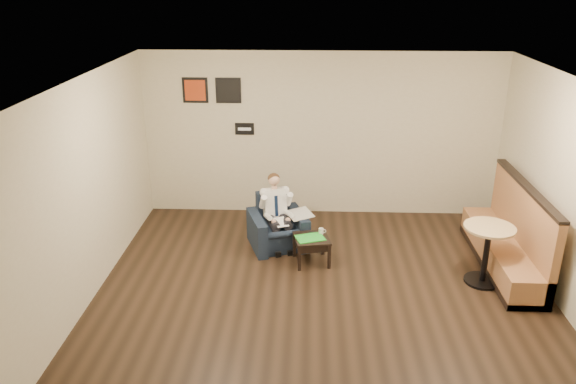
{
  "coord_description": "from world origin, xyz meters",
  "views": [
    {
      "loc": [
        -0.2,
        -6.18,
        3.98
      ],
      "look_at": [
        -0.49,
        1.2,
        1.07
      ],
      "focal_mm": 35.0,
      "sensor_mm": 36.0,
      "label": 1
    }
  ],
  "objects_px": {
    "seated_man": "(279,217)",
    "cafe_table": "(486,255)",
    "green_folder": "(310,238)",
    "coffee_mug": "(321,231)",
    "side_table": "(311,250)",
    "armchair": "(278,223)",
    "banquette": "(506,228)",
    "smartphone": "(313,233)"
  },
  "relations": [
    {
      "from": "armchair",
      "to": "smartphone",
      "type": "distance_m",
      "value": 0.65
    },
    {
      "from": "armchair",
      "to": "smartphone",
      "type": "relative_size",
      "value": 6.52
    },
    {
      "from": "seated_man",
      "to": "armchair",
      "type": "bearing_deg",
      "value": 90.0
    },
    {
      "from": "armchair",
      "to": "green_folder",
      "type": "relative_size",
      "value": 2.03
    },
    {
      "from": "seated_man",
      "to": "coffee_mug",
      "type": "relative_size",
      "value": 12.74
    },
    {
      "from": "green_folder",
      "to": "coffee_mug",
      "type": "xyz_separation_m",
      "value": [
        0.16,
        0.16,
        0.04
      ]
    },
    {
      "from": "cafe_table",
      "to": "seated_man",
      "type": "bearing_deg",
      "value": 162.55
    },
    {
      "from": "seated_man",
      "to": "smartphone",
      "type": "bearing_deg",
      "value": -46.44
    },
    {
      "from": "seated_man",
      "to": "coffee_mug",
      "type": "height_order",
      "value": "seated_man"
    },
    {
      "from": "seated_man",
      "to": "cafe_table",
      "type": "height_order",
      "value": "seated_man"
    },
    {
      "from": "armchair",
      "to": "side_table",
      "type": "distance_m",
      "value": 0.76
    },
    {
      "from": "armchair",
      "to": "coffee_mug",
      "type": "xyz_separation_m",
      "value": [
        0.66,
        -0.38,
        0.05
      ]
    },
    {
      "from": "banquette",
      "to": "cafe_table",
      "type": "relative_size",
      "value": 2.84
    },
    {
      "from": "green_folder",
      "to": "smartphone",
      "type": "height_order",
      "value": "green_folder"
    },
    {
      "from": "side_table",
      "to": "green_folder",
      "type": "bearing_deg",
      "value": -135.56
    },
    {
      "from": "side_table",
      "to": "cafe_table",
      "type": "height_order",
      "value": "cafe_table"
    },
    {
      "from": "cafe_table",
      "to": "armchair",
      "type": "bearing_deg",
      "value": 160.99
    },
    {
      "from": "banquette",
      "to": "cafe_table",
      "type": "distance_m",
      "value": 0.64
    },
    {
      "from": "coffee_mug",
      "to": "cafe_table",
      "type": "height_order",
      "value": "cafe_table"
    },
    {
      "from": "smartphone",
      "to": "banquette",
      "type": "xyz_separation_m",
      "value": [
        2.72,
        -0.15,
        0.21
      ]
    },
    {
      "from": "seated_man",
      "to": "coffee_mug",
      "type": "xyz_separation_m",
      "value": [
        0.63,
        -0.28,
        -0.1
      ]
    },
    {
      "from": "side_table",
      "to": "armchair",
      "type": "bearing_deg",
      "value": 135.38
    },
    {
      "from": "coffee_mug",
      "to": "banquette",
      "type": "relative_size",
      "value": 0.04
    },
    {
      "from": "smartphone",
      "to": "armchair",
      "type": "bearing_deg",
      "value": 144.97
    },
    {
      "from": "smartphone",
      "to": "cafe_table",
      "type": "bearing_deg",
      "value": -15.69
    },
    {
      "from": "cafe_table",
      "to": "smartphone",
      "type": "bearing_deg",
      "value": 165.07
    },
    {
      "from": "armchair",
      "to": "green_folder",
      "type": "xyz_separation_m",
      "value": [
        0.5,
        -0.54,
        0.01
      ]
    },
    {
      "from": "armchair",
      "to": "smartphone",
      "type": "xyz_separation_m",
      "value": [
        0.54,
        -0.37,
        0.01
      ]
    },
    {
      "from": "armchair",
      "to": "banquette",
      "type": "bearing_deg",
      "value": -27.34
    },
    {
      "from": "coffee_mug",
      "to": "smartphone",
      "type": "xyz_separation_m",
      "value": [
        -0.12,
        0.01,
        -0.04
      ]
    },
    {
      "from": "green_folder",
      "to": "coffee_mug",
      "type": "distance_m",
      "value": 0.23
    },
    {
      "from": "green_folder",
      "to": "cafe_table",
      "type": "xyz_separation_m",
      "value": [
        2.37,
        -0.45,
        0.02
      ]
    },
    {
      "from": "seated_man",
      "to": "green_folder",
      "type": "bearing_deg",
      "value": -61.69
    },
    {
      "from": "smartphone",
      "to": "cafe_table",
      "type": "xyz_separation_m",
      "value": [
        2.33,
        -0.62,
        0.02
      ]
    },
    {
      "from": "green_folder",
      "to": "cafe_table",
      "type": "bearing_deg",
      "value": -10.79
    },
    {
      "from": "side_table",
      "to": "green_folder",
      "type": "distance_m",
      "value": 0.21
    },
    {
      "from": "coffee_mug",
      "to": "banquette",
      "type": "distance_m",
      "value": 2.61
    },
    {
      "from": "green_folder",
      "to": "smartphone",
      "type": "relative_size",
      "value": 3.21
    },
    {
      "from": "armchair",
      "to": "side_table",
      "type": "height_order",
      "value": "armchair"
    },
    {
      "from": "armchair",
      "to": "banquette",
      "type": "distance_m",
      "value": 3.31
    },
    {
      "from": "side_table",
      "to": "banquette",
      "type": "distance_m",
      "value": 2.77
    },
    {
      "from": "smartphone",
      "to": "coffee_mug",
      "type": "bearing_deg",
      "value": -7.1
    }
  ]
}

